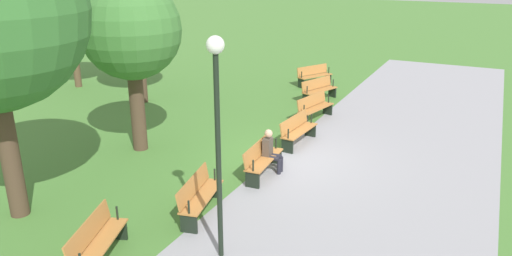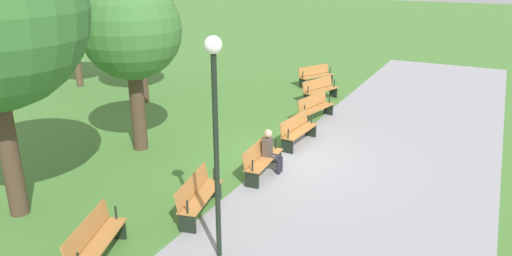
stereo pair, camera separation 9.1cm
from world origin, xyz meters
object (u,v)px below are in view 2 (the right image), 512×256
object	(u,v)px
bench_0	(315,75)
lamp_post	(215,111)
bench_5	(198,195)
bench_1	(320,89)
bench_3	(298,130)
bench_2	(315,107)
bench_6	(95,240)
bench_4	(262,158)
person_seated	(271,150)
tree_1	(131,31)
tree_3	(70,3)

from	to	relation	value
bench_0	lamp_post	world-z (taller)	lamp_post
bench_0	bench_5	world-z (taller)	same
bench_1	bench_3	size ratio (longest dim) A/B	1.01
bench_2	bench_6	bearing A→B (deg)	8.10
bench_0	bench_3	distance (m)	7.61
bench_2	lamp_post	xyz separation A→B (m)	(8.83, 1.27, 2.48)
bench_3	bench_5	distance (m)	5.10
bench_0	bench_2	xyz separation A→B (m)	(4.79, 1.75, 0.00)
bench_1	bench_4	world-z (taller)	same
bench_6	lamp_post	xyz separation A→B (m)	(-1.25, 1.97, 2.48)
bench_1	bench_6	world-z (taller)	same
bench_2	bench_6	world-z (taller)	same
bench_2	person_seated	size ratio (longest dim) A/B	1.53
bench_3	bench_6	distance (m)	7.62
person_seated	tree_1	bearing A→B (deg)	-90.49
lamp_post	bench_2	bearing A→B (deg)	-171.83
tree_1	tree_3	bearing A→B (deg)	-122.72
bench_3	tree_3	bearing A→B (deg)	-97.08
bench_6	tree_3	size ratio (longest dim) A/B	0.35
bench_0	tree_1	size ratio (longest dim) A/B	0.35
lamp_post	bench_0	bearing A→B (deg)	-167.52
bench_5	tree_1	xyz separation A→B (m)	(-2.56, -3.79, 3.11)
bench_5	tree_1	distance (m)	5.53
bench_0	bench_2	world-z (taller)	same
bench_3	lamp_post	xyz separation A→B (m)	(6.30, 0.91, 2.48)
bench_4	person_seated	size ratio (longest dim) A/B	1.51
person_seated	bench_1	bearing A→B (deg)	-174.76
bench_2	tree_1	world-z (taller)	tree_1
lamp_post	person_seated	bearing A→B (deg)	-168.95
bench_0	bench_3	size ratio (longest dim) A/B	0.99
bench_0	bench_5	distance (m)	12.53
bench_0	bench_1	world-z (taller)	same
bench_4	tree_1	bearing A→B (deg)	-94.48
tree_3	person_seated	bearing A→B (deg)	68.85
tree_1	bench_5	bearing A→B (deg)	55.90
bench_0	person_seated	bearing A→B (deg)	41.33
bench_5	lamp_post	bearing A→B (deg)	34.24
person_seated	bench_0	bearing A→B (deg)	-170.96
bench_4	bench_6	bearing A→B (deg)	-16.05
bench_4	bench_6	distance (m)	5.10
bench_4	tree_3	xyz separation A→B (m)	(-4.84, -11.63, 3.23)
tree_3	lamp_post	bearing A→B (deg)	55.61
bench_0	bench_4	xyz separation A→B (m)	(9.88, 2.10, 0.00)
bench_6	person_seated	bearing A→B (deg)	147.19
person_seated	lamp_post	distance (m)	4.72
bench_3	person_seated	xyz separation A→B (m)	(2.26, 0.12, 0.16)
tree_3	bench_5	bearing A→B (deg)	56.81
tree_1	lamp_post	size ratio (longest dim) A/B	1.18
bench_1	tree_1	world-z (taller)	tree_1
bench_5	tree_3	size ratio (longest dim) A/B	0.35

